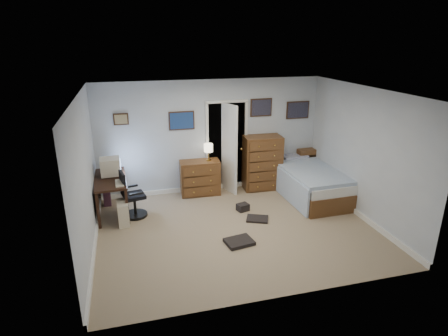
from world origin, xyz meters
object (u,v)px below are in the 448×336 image
Objects in this scene: low_dresser at (200,178)px; tall_dresser at (262,163)px; office_chair at (132,199)px; computer_desk at (106,187)px; bed at (309,181)px.

low_dresser is 0.70× the size of tall_dresser.
tall_dresser is (2.96, 0.75, 0.26)m from office_chair.
office_chair is at bearing -149.64° from low_dresser.
computer_desk is 0.60× the size of bed.
tall_dresser reaches higher than bed.
office_chair is 0.76× the size of tall_dresser.
low_dresser is at bearing 15.21° from office_chair.
low_dresser reaches higher than computer_desk.
tall_dresser is at bearing 2.18° from low_dresser.
tall_dresser reaches higher than computer_desk.
office_chair reaches higher than bed.
office_chair is 1.09× the size of low_dresser.
low_dresser is 0.40× the size of bed.
office_chair is at bearing 179.52° from bed.
computer_desk is 1.51× the size of low_dresser.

